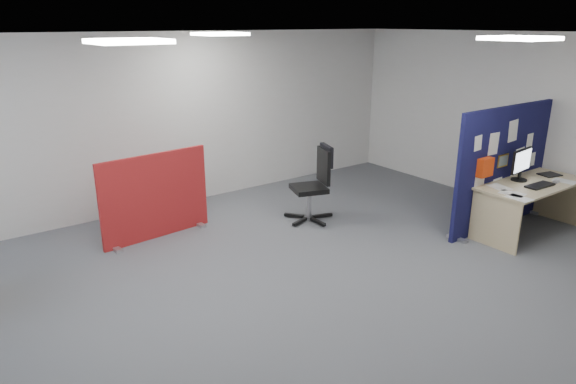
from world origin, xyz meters
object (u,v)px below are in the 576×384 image
navy_divider (503,168)px  monitor_main (521,163)px  main_desk (528,194)px  red_divider (156,197)px  office_chair (316,179)px

navy_divider → monitor_main: bearing=-71.3°
main_desk → red_divider: 5.13m
red_divider → office_chair: (2.17, -0.77, 0.05)m
navy_divider → office_chair: navy_divider is taller
monitor_main → red_divider: size_ratio=0.33×
office_chair → main_desk: bearing=-27.0°
red_divider → navy_divider: bearing=-37.1°
office_chair → red_divider: bearing=179.1°
main_desk → red_divider: red_divider is taller
monitor_main → office_chair: (-2.02, 1.98, -0.35)m
navy_divider → main_desk: (0.12, -0.36, -0.32)m
navy_divider → red_divider: 4.85m
main_desk → red_divider: bearing=145.7°
monitor_main → office_chair: monitor_main is taller
main_desk → monitor_main: (-0.04, 0.14, 0.42)m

